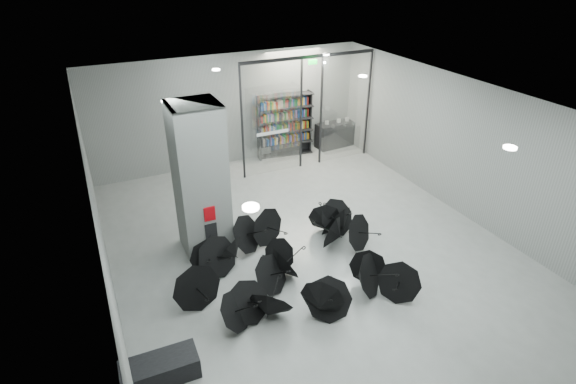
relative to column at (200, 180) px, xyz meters
name	(u,v)px	position (x,y,z in m)	size (l,w,h in m)	color
room	(328,162)	(2.50, -2.00, 0.84)	(14.00, 14.02, 4.01)	gray
column	(200,180)	(0.00, 0.00, 0.00)	(1.20, 1.20, 4.00)	slate
fire_cabinet	(210,214)	(0.00, -0.62, -0.65)	(0.28, 0.04, 0.38)	#A50A07
info_panel	(211,231)	(0.00, -0.62, -1.15)	(0.30, 0.03, 0.42)	black
exit_sign	(313,62)	(4.90, 3.30, 1.82)	(0.30, 0.06, 0.15)	#0CE533
glass_partition	(309,108)	(4.89, 3.50, 0.18)	(5.06, 0.08, 4.00)	silver
bench	(160,369)	(-2.00, -3.81, -1.77)	(1.41, 0.61, 0.45)	black
bookshelf	(285,125)	(4.54, 4.75, -0.80)	(2.18, 0.44, 2.39)	black
shop_counter	(336,134)	(6.78, 4.65, -1.51)	(1.64, 0.65, 0.98)	black
umbrella_cluster	(291,263)	(1.55, -2.04, -1.69)	(5.71, 4.71, 1.30)	black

